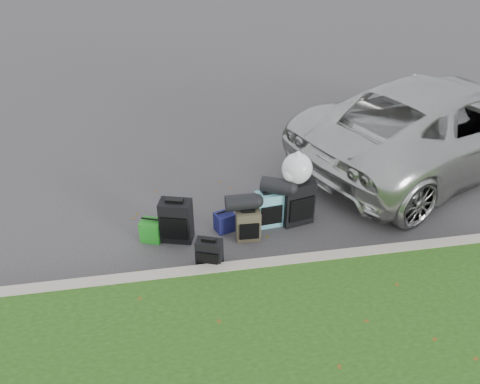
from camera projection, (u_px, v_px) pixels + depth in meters
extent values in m
plane|color=#383535|center=(248.00, 228.00, 7.34)|extent=(120.00, 120.00, 0.00)
cube|color=#9E937F|center=(261.00, 266.00, 6.47)|extent=(120.00, 0.18, 0.15)
imported|color=#B7B7B2|center=(439.00, 123.00, 8.74)|extent=(6.41, 4.74, 1.62)
cube|color=black|center=(209.00, 254.00, 6.46)|extent=(0.40, 0.31, 0.45)
cube|color=black|center=(176.00, 221.00, 6.93)|extent=(0.52, 0.40, 0.67)
cube|color=#363222|center=(248.00, 225.00, 6.99)|extent=(0.37, 0.24, 0.49)
cube|color=teal|center=(269.00, 209.00, 7.27)|extent=(0.43, 0.28, 0.58)
cube|color=black|center=(297.00, 202.00, 7.30)|extent=(0.54, 0.39, 0.73)
cube|color=#1D821C|center=(151.00, 230.00, 7.01)|extent=(0.36, 0.33, 0.34)
cube|color=#16184E|center=(225.00, 222.00, 7.22)|extent=(0.34, 0.30, 0.31)
cylinder|color=black|center=(241.00, 202.00, 6.84)|extent=(0.45, 0.25, 0.24)
cylinder|color=black|center=(276.00, 186.00, 7.05)|extent=(0.51, 0.42, 0.25)
sphere|color=white|center=(297.00, 169.00, 6.98)|extent=(0.46, 0.46, 0.46)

